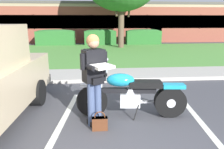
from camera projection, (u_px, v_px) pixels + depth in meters
name	position (u px, v px, depth m)	size (l,w,h in m)	color
ground_plane	(119.00, 143.00, 3.45)	(140.00, 140.00, 0.00)	#424247
curb_strip	(106.00, 80.00, 6.87)	(60.00, 0.20, 0.12)	#ADA89E
concrete_walk	(105.00, 74.00, 7.69)	(60.00, 1.50, 0.08)	#ADA89E
grass_lawn	(100.00, 53.00, 12.62)	(60.00, 8.71, 0.06)	#518E3D
stall_stripe_0	(53.00, 140.00, 3.55)	(0.12, 4.40, 0.01)	silver
stall_stripe_1	(209.00, 133.00, 3.77)	(0.12, 4.40, 0.01)	silver
motorcycle	(135.00, 94.00, 4.32)	(2.24, 0.82, 1.26)	black
rider_person	(94.00, 74.00, 3.82)	(0.59, 0.67, 1.70)	black
handbag	(100.00, 122.00, 3.84)	(0.28, 0.13, 0.36)	#562D19
hedge_left	(56.00, 37.00, 16.43)	(2.93, 0.90, 1.24)	#286028
hedge_center_left	(100.00, 37.00, 16.71)	(2.45, 0.90, 1.24)	#286028
hedge_center_right	(143.00, 36.00, 16.99)	(2.74, 0.90, 1.24)	#286028
brick_building	(92.00, 22.00, 22.90)	(28.14, 10.57, 3.44)	brown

